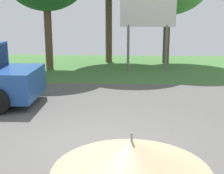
% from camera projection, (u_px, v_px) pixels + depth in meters
% --- Properties ---
extents(ground_plane, '(40.00, 22.00, 0.20)m').
position_uv_depth(ground_plane, '(108.00, 108.00, 9.86)').
color(ground_plane, '#565451').
extents(roadside_billboard, '(2.60, 0.12, 3.50)m').
position_uv_depth(roadside_billboard, '(148.00, 17.00, 14.91)').
color(roadside_billboard, slate).
rests_on(roadside_billboard, ground_plane).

